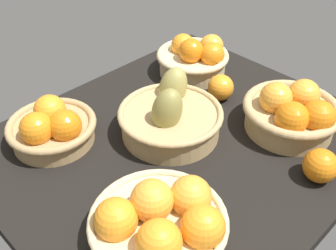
{
  "coord_description": "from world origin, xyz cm",
  "views": [
    {
      "loc": [
        -52.94,
        -48.7,
        64.38
      ],
      "look_at": [
        -1.86,
        2.84,
        7.0
      ],
      "focal_mm": 43.66,
      "sensor_mm": 36.0,
      "label": 1
    }
  ],
  "objects_px": {
    "basket_near_left": "(161,223)",
    "loose_orange_front_gap": "(320,166)",
    "basket_center_pears": "(171,116)",
    "basket_far_right": "(195,58)",
    "basket_near_right": "(293,112)",
    "basket_far_left": "(52,127)",
    "loose_orange_back_gap": "(221,87)"
  },
  "relations": [
    {
      "from": "basket_near_left",
      "to": "loose_orange_front_gap",
      "type": "xyz_separation_m",
      "value": [
        0.33,
        -0.12,
        -0.01
      ]
    },
    {
      "from": "basket_near_left",
      "to": "basket_center_pears",
      "type": "height_order",
      "value": "basket_center_pears"
    },
    {
      "from": "basket_center_pears",
      "to": "basket_far_right",
      "type": "relative_size",
      "value": 1.19
    },
    {
      "from": "basket_near_left",
      "to": "basket_near_right",
      "type": "bearing_deg",
      "value": 1.15
    },
    {
      "from": "basket_near_left",
      "to": "basket_far_right",
      "type": "bearing_deg",
      "value": 36.53
    },
    {
      "from": "basket_far_left",
      "to": "basket_near_right",
      "type": "height_order",
      "value": "basket_near_right"
    },
    {
      "from": "basket_far_right",
      "to": "loose_orange_back_gap",
      "type": "relative_size",
      "value": 2.99
    },
    {
      "from": "basket_far_left",
      "to": "basket_near_right",
      "type": "relative_size",
      "value": 0.89
    },
    {
      "from": "basket_near_left",
      "to": "basket_far_right",
      "type": "distance_m",
      "value": 0.58
    },
    {
      "from": "basket_near_right",
      "to": "loose_orange_back_gap",
      "type": "xyz_separation_m",
      "value": [
        -0.01,
        0.2,
        -0.02
      ]
    },
    {
      "from": "basket_far_right",
      "to": "basket_near_right",
      "type": "distance_m",
      "value": 0.34
    },
    {
      "from": "basket_near_right",
      "to": "loose_orange_back_gap",
      "type": "bearing_deg",
      "value": 94.25
    },
    {
      "from": "basket_center_pears",
      "to": "basket_near_left",
      "type": "bearing_deg",
      "value": -138.4
    },
    {
      "from": "basket_near_left",
      "to": "loose_orange_front_gap",
      "type": "bearing_deg",
      "value": -19.73
    },
    {
      "from": "basket_far_left",
      "to": "basket_near_right",
      "type": "bearing_deg",
      "value": -40.26
    },
    {
      "from": "basket_center_pears",
      "to": "loose_orange_back_gap",
      "type": "height_order",
      "value": "basket_center_pears"
    },
    {
      "from": "basket_near_left",
      "to": "loose_orange_back_gap",
      "type": "distance_m",
      "value": 0.47
    },
    {
      "from": "basket_far_left",
      "to": "basket_near_left",
      "type": "relative_size",
      "value": 0.82
    },
    {
      "from": "basket_center_pears",
      "to": "basket_far_right",
      "type": "xyz_separation_m",
      "value": [
        0.24,
        0.14,
        0.0
      ]
    },
    {
      "from": "basket_far_right",
      "to": "loose_orange_front_gap",
      "type": "height_order",
      "value": "basket_far_right"
    },
    {
      "from": "basket_far_right",
      "to": "loose_orange_front_gap",
      "type": "distance_m",
      "value": 0.48
    },
    {
      "from": "basket_near_right",
      "to": "loose_orange_front_gap",
      "type": "bearing_deg",
      "value": -127.23
    },
    {
      "from": "basket_near_left",
      "to": "basket_far_right",
      "type": "xyz_separation_m",
      "value": [
        0.47,
        0.35,
        0.0
      ]
    },
    {
      "from": "basket_near_right",
      "to": "basket_near_left",
      "type": "bearing_deg",
      "value": -178.85
    },
    {
      "from": "basket_near_left",
      "to": "loose_orange_back_gap",
      "type": "relative_size",
      "value": 3.61
    },
    {
      "from": "basket_near_right",
      "to": "basket_far_right",
      "type": "bearing_deg",
      "value": 84.28
    },
    {
      "from": "basket_center_pears",
      "to": "loose_orange_back_gap",
      "type": "xyz_separation_m",
      "value": [
        0.19,
        0.01,
        -0.01
      ]
    },
    {
      "from": "basket_center_pears",
      "to": "loose_orange_back_gap",
      "type": "relative_size",
      "value": 3.56
    },
    {
      "from": "basket_far_right",
      "to": "loose_orange_front_gap",
      "type": "bearing_deg",
      "value": -105.78
    },
    {
      "from": "basket_far_left",
      "to": "basket_far_right",
      "type": "height_order",
      "value": "basket_far_right"
    },
    {
      "from": "loose_orange_back_gap",
      "to": "basket_near_right",
      "type": "bearing_deg",
      "value": -85.75
    },
    {
      "from": "basket_far_left",
      "to": "basket_near_right",
      "type": "distance_m",
      "value": 0.55
    }
  ]
}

